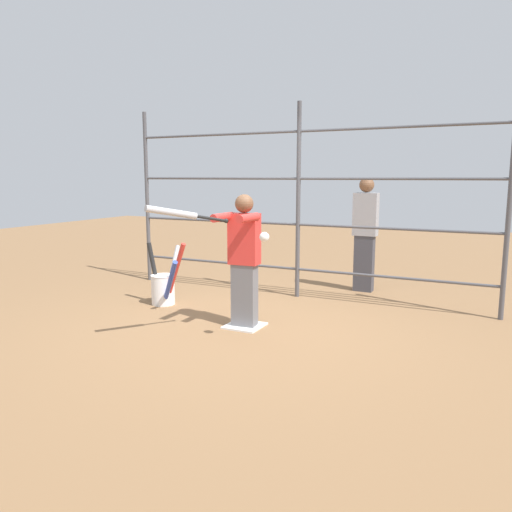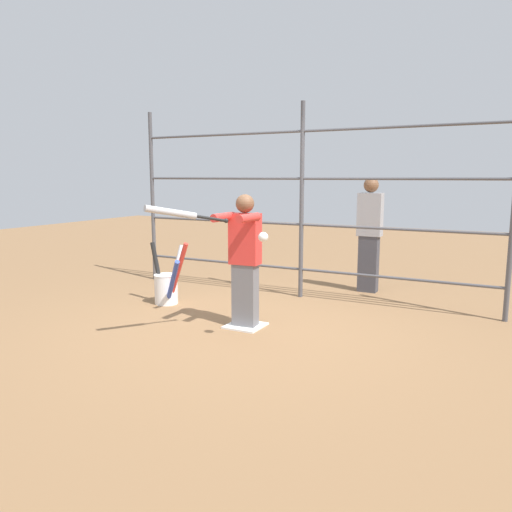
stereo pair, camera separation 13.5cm
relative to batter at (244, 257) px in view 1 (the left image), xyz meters
name	(u,v)px [view 1 (the left image)]	position (x,y,z in m)	size (l,w,h in m)	color
ground_plane	(245,327)	(0.00, -0.01, -0.80)	(24.00, 24.00, 0.00)	olive
home_plate	(245,326)	(0.00, -0.01, -0.79)	(0.40, 0.40, 0.02)	white
fence_backstop	(298,202)	(0.00, -1.61, 0.53)	(5.25, 0.06, 2.67)	#4C4C51
batter	(244,257)	(0.00, 0.00, 0.00)	(0.38, 0.52, 1.49)	slate
baseball_bat_swinging	(179,214)	(0.26, 0.84, 0.52)	(0.48, 0.79, 0.21)	black
softball_in_flight	(264,237)	(-0.51, 0.54, 0.30)	(0.10, 0.10, 0.10)	white
bat_bucket	(164,286)	(1.41, -0.43, -0.56)	(0.79, 0.89, 0.86)	white
bystander_behind_fence	(365,233)	(-0.75, -2.38, 0.06)	(0.34, 0.21, 1.66)	#3F3F47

